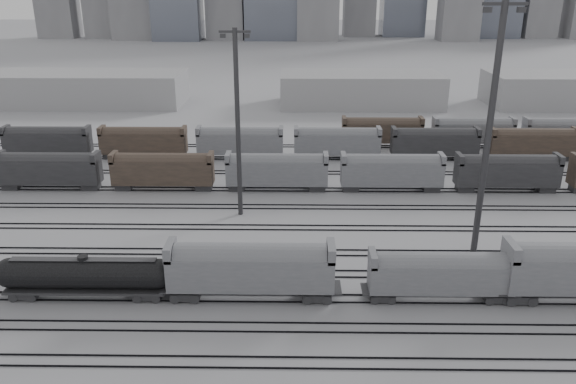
{
  "coord_description": "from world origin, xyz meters",
  "views": [
    {
      "loc": [
        -6.18,
        -46.99,
        29.12
      ],
      "look_at": [
        -7.19,
        20.34,
        4.0
      ],
      "focal_mm": 35.0,
      "sensor_mm": 36.0,
      "label": 1
    }
  ],
  "objects_px": {
    "light_mast_c": "(489,128)",
    "tank_car_b": "(85,275)",
    "hopper_car_b": "(441,272)",
    "hopper_car_a": "(251,266)"
  },
  "relations": [
    {
      "from": "hopper_car_b",
      "to": "light_mast_c",
      "type": "distance_m",
      "value": 16.84
    },
    {
      "from": "tank_car_b",
      "to": "light_mast_c",
      "type": "bearing_deg",
      "value": 14.11
    },
    {
      "from": "light_mast_c",
      "to": "tank_car_b",
      "type": "bearing_deg",
      "value": -165.89
    },
    {
      "from": "hopper_car_a",
      "to": "light_mast_c",
      "type": "height_order",
      "value": "light_mast_c"
    },
    {
      "from": "hopper_car_a",
      "to": "light_mast_c",
      "type": "relative_size",
      "value": 0.58
    },
    {
      "from": "tank_car_b",
      "to": "hopper_car_b",
      "type": "distance_m",
      "value": 34.48
    },
    {
      "from": "hopper_car_a",
      "to": "hopper_car_b",
      "type": "distance_m",
      "value": 18.31
    },
    {
      "from": "tank_car_b",
      "to": "light_mast_c",
      "type": "relative_size",
      "value": 0.63
    },
    {
      "from": "tank_car_b",
      "to": "hopper_car_b",
      "type": "bearing_deg",
      "value": 0.0
    },
    {
      "from": "light_mast_c",
      "to": "hopper_car_a",
      "type": "bearing_deg",
      "value": -157.43
    }
  ]
}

